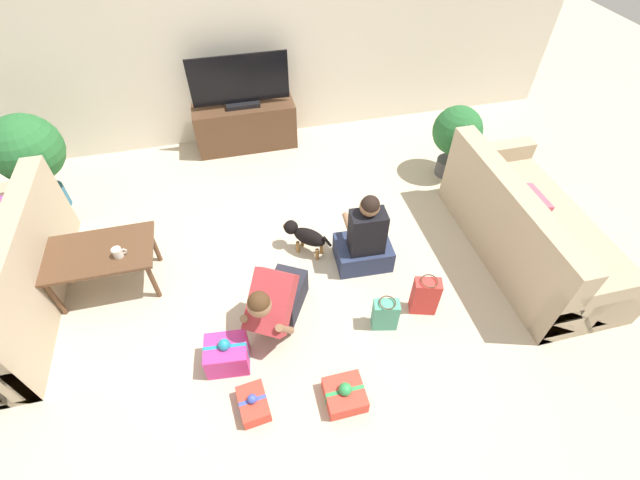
% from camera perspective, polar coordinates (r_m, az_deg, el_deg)
% --- Properties ---
extents(ground_plane, '(16.00, 16.00, 0.00)m').
position_cam_1_polar(ground_plane, '(4.07, -5.03, -5.88)').
color(ground_plane, beige).
extents(wall_back, '(8.40, 0.06, 2.60)m').
position_cam_1_polar(wall_back, '(5.47, -11.28, 25.28)').
color(wall_back, silver).
rests_on(wall_back, ground_plane).
extents(sofa_right, '(0.93, 2.00, 0.88)m').
position_cam_1_polar(sofa_right, '(4.56, 25.97, 1.25)').
color(sofa_right, tan).
rests_on(sofa_right, ground_plane).
extents(coffee_table, '(0.93, 0.57, 0.47)m').
position_cam_1_polar(coffee_table, '(4.20, -27.34, -1.88)').
color(coffee_table, brown).
rests_on(coffee_table, ground_plane).
extents(tv_console, '(1.24, 0.41, 0.57)m').
position_cam_1_polar(tv_console, '(5.66, -9.85, 14.71)').
color(tv_console, brown).
rests_on(tv_console, ground_plane).
extents(tv, '(1.15, 0.20, 0.62)m').
position_cam_1_polar(tv, '(5.39, -10.63, 19.74)').
color(tv, black).
rests_on(tv, tv_console).
extents(potted_plant_corner_left, '(0.69, 0.69, 1.10)m').
position_cam_1_polar(potted_plant_corner_left, '(5.25, -34.37, 9.73)').
color(potted_plant_corner_left, '#336B84').
rests_on(potted_plant_corner_left, ground_plane).
extents(potted_plant_corner_right, '(0.55, 0.55, 0.86)m').
position_cam_1_polar(potted_plant_corner_right, '(5.19, 17.74, 13.31)').
color(potted_plant_corner_right, '#4C4C51').
rests_on(potted_plant_corner_right, ground_plane).
extents(person_kneeling, '(0.65, 0.81, 0.77)m').
position_cam_1_polar(person_kneeling, '(3.56, -5.85, -7.93)').
color(person_kneeling, '#23232D').
rests_on(person_kneeling, ground_plane).
extents(person_sitting, '(0.54, 0.50, 0.88)m').
position_cam_1_polar(person_sitting, '(4.02, 6.00, -0.12)').
color(person_sitting, '#283351').
rests_on(person_sitting, ground_plane).
extents(dog, '(0.42, 0.37, 0.33)m').
position_cam_1_polar(dog, '(4.17, -2.04, 0.64)').
color(dog, black).
rests_on(dog, ground_plane).
extents(gift_box_a, '(0.24, 0.31, 0.19)m').
position_cam_1_polar(gift_box_a, '(3.44, -8.87, -20.76)').
color(gift_box_a, red).
rests_on(gift_box_a, ground_plane).
extents(gift_box_b, '(0.30, 0.29, 0.22)m').
position_cam_1_polar(gift_box_b, '(3.43, 3.32, -19.86)').
color(gift_box_b, red).
rests_on(gift_box_b, ground_plane).
extents(gift_box_c, '(0.36, 0.31, 0.33)m').
position_cam_1_polar(gift_box_c, '(3.59, -12.29, -14.65)').
color(gift_box_c, '#CC3389').
rests_on(gift_box_c, ground_plane).
extents(gift_bag_a, '(0.23, 0.17, 0.34)m').
position_cam_1_polar(gift_bag_a, '(3.71, 8.70, -9.78)').
color(gift_bag_a, '#4CA384').
rests_on(gift_bag_a, ground_plane).
extents(gift_bag_b, '(0.25, 0.18, 0.41)m').
position_cam_1_polar(gift_bag_b, '(3.84, 13.84, -7.25)').
color(gift_bag_b, red).
rests_on(gift_bag_b, ground_plane).
extents(mug, '(0.12, 0.08, 0.09)m').
position_cam_1_polar(mug, '(4.01, -25.35, -1.52)').
color(mug, silver).
rests_on(mug, coffee_table).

